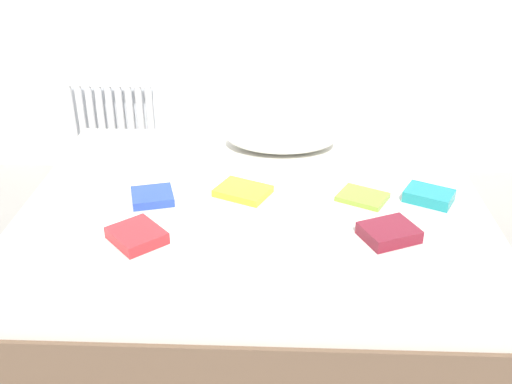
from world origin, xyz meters
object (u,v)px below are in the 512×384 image
object	(u,v)px
textbook_lime	(363,197)
textbook_white	(304,234)
textbook_teal	(429,196)
textbook_maroon	(389,233)
pillow	(282,135)
textbook_yellow	(243,191)
textbook_red	(137,236)
bed	(256,242)
textbook_blue	(152,197)
radiator	(111,119)

from	to	relation	value
textbook_lime	textbook_white	bearing A→B (deg)	-101.68
textbook_teal	textbook_maroon	bearing A→B (deg)	-97.59
textbook_white	pillow	bearing A→B (deg)	48.82
pillow	textbook_yellow	xyz separation A→B (m)	(-0.17, -0.51, -0.06)
textbook_teal	textbook_red	bearing A→B (deg)	-135.18
textbook_red	bed	bearing A→B (deg)	91.24
textbook_maroon	textbook_white	world-z (taller)	textbook_maroon
textbook_white	textbook_red	xyz separation A→B (m)	(-0.64, -0.05, 0.01)
bed	textbook_maroon	world-z (taller)	textbook_maroon
textbook_white	textbook_red	distance (m)	0.64
bed	textbook_blue	world-z (taller)	textbook_blue
radiator	textbook_maroon	distance (m)	2.15
pillow	textbook_blue	world-z (taller)	pillow
textbook_teal	textbook_lime	xyz separation A→B (m)	(-0.28, 0.00, -0.01)
pillow	textbook_maroon	distance (m)	0.95
textbook_white	textbook_red	world-z (taller)	textbook_red
textbook_yellow	textbook_white	world-z (taller)	textbook_yellow
pillow	textbook_red	distance (m)	1.06
pillow	textbook_yellow	size ratio (longest dim) A/B	2.57
radiator	pillow	size ratio (longest dim) A/B	0.96
bed	textbook_maroon	xyz separation A→B (m)	(0.53, -0.35, 0.28)
textbook_teal	textbook_white	world-z (taller)	textbook_teal
bed	pillow	xyz separation A→B (m)	(0.11, 0.50, 0.32)
pillow	textbook_teal	world-z (taller)	pillow
textbook_blue	textbook_white	bearing A→B (deg)	-38.79
bed	radiator	world-z (taller)	radiator
pillow	textbook_maroon	xyz separation A→B (m)	(0.41, -0.85, -0.05)
radiator	pillow	world-z (taller)	pillow
radiator	textbook_lime	xyz separation A→B (m)	(1.43, -1.24, 0.13)
textbook_yellow	textbook_maroon	xyz separation A→B (m)	(0.58, -0.34, 0.01)
textbook_white	textbook_maroon	bearing A→B (deg)	-45.96
textbook_yellow	textbook_lime	world-z (taller)	textbook_yellow
radiator	textbook_red	distance (m)	1.69
textbook_yellow	textbook_white	distance (m)	0.43
radiator	textbook_yellow	world-z (taller)	radiator
radiator	textbook_white	size ratio (longest dim) A/B	3.06
bed	textbook_blue	xyz separation A→B (m)	(-0.44, -0.08, 0.27)
textbook_blue	textbook_maroon	distance (m)	1.00
textbook_teal	textbook_blue	xyz separation A→B (m)	(-1.19, -0.04, -0.01)
pillow	textbook_blue	distance (m)	0.80
pillow	textbook_red	size ratio (longest dim) A/B	2.87
bed	textbook_yellow	world-z (taller)	textbook_yellow
pillow	textbook_yellow	distance (m)	0.54
pillow	textbook_teal	xyz separation A→B (m)	(0.63, -0.54, -0.05)
textbook_teal	pillow	bearing A→B (deg)	167.32
textbook_yellow	textbook_red	bearing A→B (deg)	-108.92
textbook_blue	pillow	bearing A→B (deg)	30.75
bed	textbook_maroon	distance (m)	0.69
radiator	textbook_maroon	bearing A→B (deg)	-46.15
textbook_blue	textbook_red	bearing A→B (deg)	-105.08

